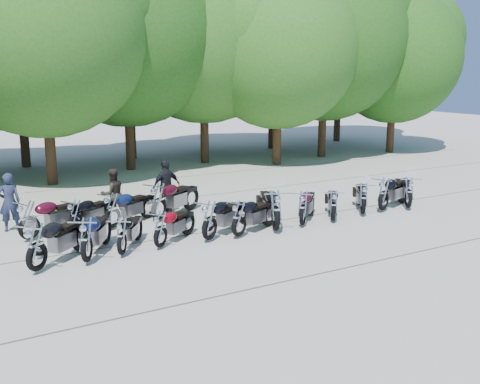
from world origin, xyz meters
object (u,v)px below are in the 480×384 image
motorcycle_5 (239,217)px  motorcycle_13 (75,215)px  motorcycle_15 (159,200)px  motorcycle_9 (363,198)px  rider_2 (166,186)px  motorcycle_4 (209,219)px  motorcycle_6 (276,209)px  motorcycle_8 (334,204)px  motorcycle_12 (29,219)px  motorcycle_0 (36,245)px  motorcycle_11 (409,191)px  motorcycle_2 (122,235)px  rider_1 (113,194)px  motorcycle_1 (86,239)px  rider_0 (9,202)px  motorcycle_10 (384,193)px  motorcycle_14 (112,209)px  motorcycle_7 (303,207)px  motorcycle_3 (160,228)px

motorcycle_5 → motorcycle_13: size_ratio=1.06×
motorcycle_5 → motorcycle_15: size_ratio=0.88×
motorcycle_9 → rider_2: bearing=3.5°
motorcycle_4 → motorcycle_6: bearing=-123.9°
motorcycle_8 → motorcycle_12: bearing=19.6°
motorcycle_0 → motorcycle_6: bearing=-130.0°
motorcycle_5 → motorcycle_11: size_ratio=0.96×
motorcycle_2 → motorcycle_12: bearing=-19.7°
motorcycle_6 → motorcycle_15: bearing=-26.1°
motorcycle_0 → rider_2: 6.28m
motorcycle_13 → rider_1: rider_1 is taller
motorcycle_1 → motorcycle_15: 4.18m
motorcycle_5 → rider_0: 6.91m
motorcycle_1 → motorcycle_5: (4.37, 0.04, -0.04)m
motorcycle_6 → motorcycle_10: size_ratio=1.08×
motorcycle_6 → motorcycle_9: (3.60, 0.20, -0.10)m
motorcycle_6 → motorcycle_8: 2.22m
motorcycle_11 → motorcycle_14: (-9.63, 2.65, -0.01)m
motorcycle_12 → rider_2: (4.62, 1.11, 0.25)m
motorcycle_2 → motorcycle_9: (8.25, 0.06, 0.05)m
motorcycle_7 → motorcycle_10: 3.47m
motorcycle_7 → motorcycle_12: (-7.55, 2.62, 0.03)m
motorcycle_10 → rider_1: 9.02m
motorcycle_6 → motorcycle_12: (-6.48, 2.73, -0.06)m
motorcycle_1 → motorcycle_10: size_ratio=0.99×
motorcycle_1 → motorcycle_8: motorcycle_1 is taller
motorcycle_0 → rider_2: size_ratio=1.35×
motorcycle_14 → motorcycle_13: bearing=58.8°
motorcycle_7 → motorcycle_11: (4.46, -0.05, 0.02)m
motorcycle_5 → rider_2: size_ratio=1.21×
motorcycle_4 → motorcycle_11: size_ratio=1.02×
motorcycle_3 → motorcycle_5: bearing=-130.5°
motorcycle_1 → motorcycle_11: motorcycle_1 is taller
motorcycle_1 → motorcycle_6: motorcycle_6 is taller
motorcycle_14 → rider_2: size_ratio=1.25×
motorcycle_3 → motorcycle_15: (1.01, 2.63, 0.12)m
motorcycle_1 → motorcycle_3: size_ratio=1.14×
motorcycle_13 → motorcycle_10: bearing=-138.8°
rider_2 → motorcycle_14: bearing=15.1°
motorcycle_5 → motorcycle_2: bearing=64.1°
motorcycle_11 → motorcycle_9: bearing=29.5°
motorcycle_2 → motorcycle_3: size_ratio=0.99×
motorcycle_5 → motorcycle_14: motorcycle_14 is taller
motorcycle_10 → motorcycle_11: (0.99, -0.19, -0.02)m
motorcycle_0 → motorcycle_12: size_ratio=1.05×
motorcycle_6 → rider_2: bearing=-41.8°
motorcycle_3 → motorcycle_9: (7.15, -0.04, 0.04)m
motorcycle_11 → motorcycle_14: motorcycle_11 is taller
motorcycle_0 → motorcycle_13: motorcycle_0 is taller
motorcycle_12 → rider_1: size_ratio=1.41×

